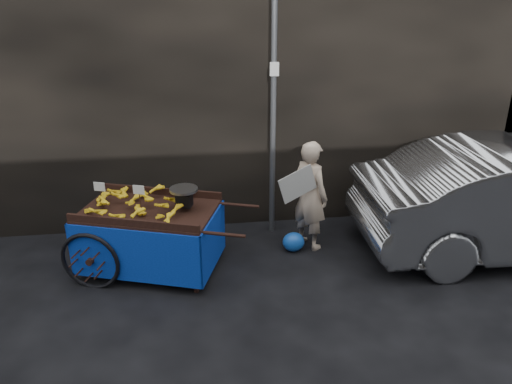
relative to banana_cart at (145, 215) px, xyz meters
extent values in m
plane|color=black|center=(1.46, -0.45, -0.76)|extent=(80.00, 80.00, 0.00)
cube|color=black|center=(0.46, 2.15, 1.74)|extent=(11.00, 2.00, 5.00)
cylinder|color=slate|center=(1.76, 0.85, 1.24)|extent=(0.08, 0.08, 4.00)
cube|color=white|center=(1.76, 0.80, 1.64)|extent=(0.12, 0.02, 0.18)
cube|color=black|center=(0.05, -0.02, 0.05)|extent=(1.87, 1.49, 0.06)
cube|color=black|center=(0.20, 0.44, 0.13)|extent=(1.56, 0.56, 0.10)
cube|color=black|center=(-0.10, -0.47, 0.13)|extent=(1.56, 0.56, 0.10)
cube|color=black|center=(0.60, -0.63, -0.35)|extent=(0.06, 0.06, 0.82)
cube|color=black|center=(0.86, 0.14, -0.35)|extent=(0.06, 0.06, 0.82)
cylinder|color=black|center=(0.93, -0.75, 0.05)|extent=(0.50, 0.20, 0.04)
cylinder|color=black|center=(1.20, 0.03, 0.05)|extent=(0.50, 0.20, 0.04)
torus|color=black|center=(-0.66, -0.36, -0.40)|extent=(0.74, 0.29, 0.77)
torus|color=black|center=(-0.31, 0.68, -0.40)|extent=(0.74, 0.29, 0.77)
cylinder|color=black|center=(-0.48, 0.16, -0.40)|extent=(0.42, 1.10, 0.05)
cube|color=#082996|center=(-0.12, -0.51, -0.29)|extent=(1.59, 0.56, 0.69)
cube|color=#082996|center=(0.22, 0.48, -0.29)|extent=(1.59, 0.56, 0.69)
cube|color=#082996|center=(-0.73, 0.25, -0.29)|extent=(0.36, 1.01, 0.69)
cube|color=#082996|center=(0.83, -0.28, -0.29)|extent=(0.36, 1.01, 0.69)
cube|color=black|center=(0.50, -0.12, 0.23)|extent=(0.22, 0.19, 0.16)
cylinder|color=silver|center=(0.50, -0.12, 0.37)|extent=(0.44, 0.44, 0.03)
cube|color=white|center=(-0.52, 0.06, 0.39)|extent=(0.14, 0.06, 0.11)
cube|color=white|center=(-0.03, -0.11, 0.39)|extent=(0.14, 0.06, 0.11)
imported|color=beige|center=(2.20, 0.32, 0.01)|extent=(0.62, 0.67, 1.54)
cube|color=beige|center=(1.96, 0.10, 0.27)|extent=(0.56, 0.20, 0.50)
ellipsoid|color=blue|center=(1.95, 0.18, -0.62)|extent=(0.31, 0.25, 0.28)
camera|label=1|loc=(0.63, -5.77, 2.71)|focal=35.00mm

